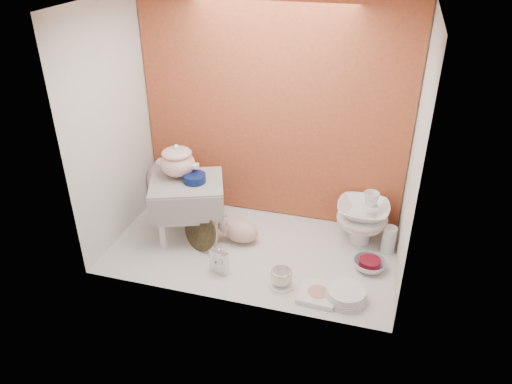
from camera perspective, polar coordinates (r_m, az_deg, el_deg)
ground at (r=3.19m, az=-0.45°, el=-6.70°), size 1.80×1.80×0.00m
niche_shell at (r=2.91m, az=0.49°, el=10.33°), size 1.86×1.03×1.53m
step_stool at (r=3.26m, az=-7.87°, el=-1.91°), size 0.57×0.53×0.40m
soup_tureen at (r=3.18m, az=-9.12°, el=3.64°), size 0.35×0.35×0.23m
cobalt_bowl at (r=3.14m, az=-7.15°, el=1.61°), size 0.19×0.19×0.05m
floral_platter at (r=3.59m, az=-9.42°, el=1.07°), size 0.41×0.11×0.40m
blue_white_vase at (r=3.52m, az=-7.26°, el=-0.67°), size 0.26×0.26×0.26m
lacquer_tray at (r=3.16m, az=-6.50°, el=-4.52°), size 0.28×0.18×0.26m
mantel_clock at (r=2.97m, az=-4.29°, el=-7.95°), size 0.12×0.08×0.17m
plush_pig at (r=3.22m, az=-1.66°, el=-4.58°), size 0.32×0.26×0.17m
teacup_saucer at (r=2.92m, az=2.94°, el=-10.66°), size 0.19×0.19×0.01m
gold_rim_teacup at (r=2.88m, az=2.97°, el=-9.82°), size 0.16×0.16×0.10m
lattice_dish at (r=2.86m, az=7.20°, el=-11.65°), size 0.22×0.22×0.03m
dinner_plate_stack at (r=2.84m, az=10.42°, el=-11.64°), size 0.25×0.25×0.07m
crystal_bowl at (r=3.10m, az=13.04°, el=-8.22°), size 0.23×0.23×0.06m
clear_glass_vase at (r=3.24m, az=15.17°, el=-5.35°), size 0.11×0.11×0.18m
porcelain_tower at (r=3.24m, az=12.25°, el=-2.80°), size 0.37×0.37×0.38m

